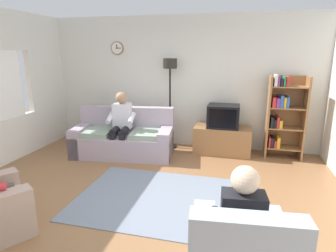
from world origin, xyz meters
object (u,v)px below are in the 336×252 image
object	(u,v)px
couch	(124,139)
person_on_couch	(121,121)
floor_lamp	(170,79)
tv	(223,116)
tv_stand	(222,140)
bookshelf	(283,115)
person_in_right_armchair	(241,220)

from	to	relation	value
couch	person_on_couch	bearing A→B (deg)	-89.11
floor_lamp	couch	bearing A→B (deg)	-139.94
tv	person_on_couch	size ratio (longest dim) A/B	0.48
tv_stand	person_on_couch	world-z (taller)	person_on_couch
tv_stand	bookshelf	world-z (taller)	bookshelf
tv	person_in_right_armchair	distance (m)	3.31
tv	person_in_right_armchair	bearing A→B (deg)	-84.08
person_in_right_armchair	person_on_couch	bearing A→B (deg)	129.82
couch	bookshelf	world-z (taller)	bookshelf
tv	floor_lamp	world-z (taller)	floor_lamp
floor_lamp	person_on_couch	distance (m)	1.32
floor_lamp	person_in_right_armchair	distance (m)	3.80
bookshelf	couch	bearing A→B (deg)	-168.15
person_on_couch	person_in_right_armchair	xyz separation A→B (m)	(2.21, -2.65, -0.09)
tv	bookshelf	bearing A→B (deg)	4.93
floor_lamp	tv_stand	bearing A→B (deg)	-5.15
couch	bookshelf	distance (m)	3.07
tv_stand	floor_lamp	size ratio (longest dim) A/B	0.59
person_in_right_armchair	tv_stand	bearing A→B (deg)	95.88
person_on_couch	person_in_right_armchair	world-z (taller)	person_on_couch
bookshelf	floor_lamp	world-z (taller)	floor_lamp
floor_lamp	bookshelf	bearing A→B (deg)	-0.77
tv_stand	floor_lamp	xyz separation A→B (m)	(-1.10, 0.10, 1.18)
tv	person_in_right_armchair	world-z (taller)	person_in_right_armchair
couch	floor_lamp	size ratio (longest dim) A/B	1.08
couch	person_in_right_armchair	bearing A→B (deg)	-51.30
tv_stand	person_in_right_armchair	distance (m)	3.35
couch	tv	distance (m)	2.00
person_on_couch	floor_lamp	bearing A→B (deg)	44.54
person_in_right_armchair	tv	bearing A→B (deg)	95.92
tv	bookshelf	xyz separation A→B (m)	(1.09, 0.09, 0.06)
person_in_right_armchair	bookshelf	bearing A→B (deg)	77.52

